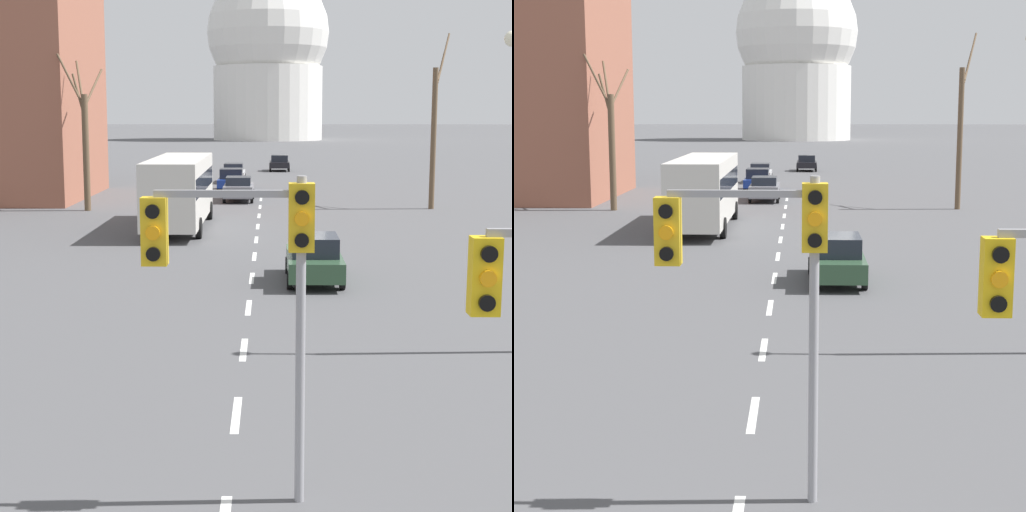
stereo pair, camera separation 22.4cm
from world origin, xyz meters
TOP-DOWN VIEW (x-y plane):
  - lane_stripe_1 at (0.00, 8.53)m, footprint 0.16×2.00m
  - lane_stripe_2 at (0.00, 13.03)m, footprint 0.16×2.00m
  - lane_stripe_3 at (0.00, 17.53)m, footprint 0.16×2.00m
  - lane_stripe_4 at (0.00, 22.03)m, footprint 0.16×2.00m
  - lane_stripe_5 at (0.00, 26.53)m, footprint 0.16×2.00m
  - lane_stripe_6 at (0.00, 31.03)m, footprint 0.16×2.00m
  - lane_stripe_7 at (0.00, 35.53)m, footprint 0.16×2.00m
  - lane_stripe_8 at (0.00, 40.03)m, footprint 0.16×2.00m
  - lane_stripe_9 at (0.00, 44.53)m, footprint 0.16×2.00m
  - lane_stripe_10 at (0.00, 49.03)m, footprint 0.16×2.00m
  - lane_stripe_11 at (0.00, 53.53)m, footprint 0.16×2.00m
  - traffic_signal_centre_tall at (0.34, 4.90)m, footprint 2.42×0.34m
  - sedan_near_left at (1.49, 76.67)m, footprint 1.97×3.86m
  - sedan_near_right at (2.11, 21.47)m, footprint 1.88×4.33m
  - sedan_mid_centre at (-2.22, 55.36)m, footprint 1.96×4.18m
  - sedan_far_left at (-1.42, 47.94)m, footprint 1.93×4.23m
  - sedan_far_right at (-2.37, 62.74)m, footprint 1.85×4.08m
  - city_bus at (-3.82, 34.66)m, footprint 2.66×10.80m
  - bare_tree_left_near at (-10.09, 42.58)m, footprint 2.37×2.72m
  - bare_tree_right_near at (10.24, 43.86)m, footprint 1.49×2.97m
  - capitol_dome at (0.00, 172.04)m, footprint 24.87×24.87m

SIDE VIEW (x-z plane):
  - lane_stripe_1 at x=0.00m, z-range 0.00..0.01m
  - lane_stripe_2 at x=0.00m, z-range 0.00..0.01m
  - lane_stripe_3 at x=0.00m, z-range 0.00..0.01m
  - lane_stripe_4 at x=0.00m, z-range 0.00..0.01m
  - lane_stripe_5 at x=0.00m, z-range 0.00..0.01m
  - lane_stripe_6 at x=0.00m, z-range 0.00..0.01m
  - lane_stripe_7 at x=0.00m, z-range 0.00..0.01m
  - lane_stripe_8 at x=0.00m, z-range 0.00..0.01m
  - lane_stripe_9 at x=0.00m, z-range 0.00..0.01m
  - lane_stripe_10 at x=0.00m, z-range 0.00..0.01m
  - lane_stripe_11 at x=0.00m, z-range 0.00..0.01m
  - sedan_far_right at x=-2.37m, z-range 0.02..1.58m
  - sedan_near_right at x=2.11m, z-range 0.00..1.61m
  - sedan_near_left at x=1.49m, z-range 0.02..1.58m
  - sedan_mid_centre at x=-2.22m, z-range 0.00..1.63m
  - sedan_far_left at x=-1.42m, z-range 0.03..1.61m
  - city_bus at x=-3.82m, z-range 0.31..3.79m
  - traffic_signal_centre_tall at x=0.34m, z-range 1.24..6.04m
  - bare_tree_left_near at x=-10.09m, z-range -0.43..8.58m
  - bare_tree_right_near at x=10.24m, z-range -0.58..9.83m
  - capitol_dome at x=0.00m, z-range -0.45..34.68m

